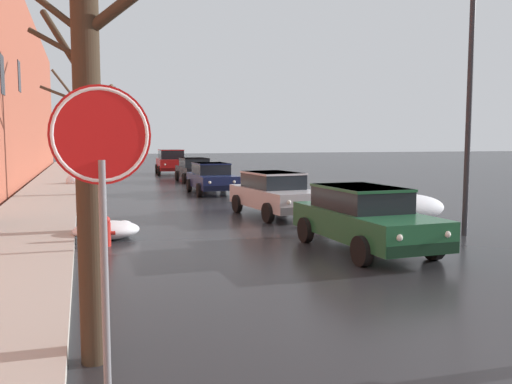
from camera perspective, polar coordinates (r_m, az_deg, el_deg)
name	(u,v)px	position (r m, az deg, el deg)	size (l,w,h in m)	color
left_sidewalk_slab	(43,201)	(22.26, -22.00, -0.95)	(2.55, 80.00, 0.16)	#A8A399
snow_bank_near_corner_left	(108,230)	(13.65, -15.68, -3.97)	(1.62, 1.12, 0.46)	white
snow_bank_along_left_kerb	(397,209)	(16.14, 14.99, -1.78)	(3.09, 1.42, 0.89)	white
snow_bank_mid_block_left	(83,181)	(30.17, -18.18, 1.15)	(1.70, 1.44, 0.75)	white
bare_tree_at_the_corner	(88,58)	(5.94, -17.66, 13.63)	(2.84, 3.17, 6.30)	#382B1E
bare_tree_second_along_sidewalk	(80,108)	(14.01, -18.48, 8.59)	(1.90, 1.83, 6.47)	#382B1E
bare_tree_mid_block	(83,111)	(23.69, -18.20, 8.28)	(3.09, 3.23, 7.08)	#4C3D2D
sedan_green_approaching_near_lane	(363,217)	(12.02, 11.50, -2.61)	(1.92, 4.28, 1.42)	#1E5633
sedan_silver_parked_kerbside_close	(275,193)	(17.24, 2.01, -0.07)	(2.14, 4.24, 1.42)	#B7B7BC
sedan_darkblue_parked_kerbside_mid	(212,177)	(24.63, -4.82, 1.59)	(1.93, 4.16, 1.42)	navy
sedan_black_parked_far_down_block	(195,169)	(31.98, -6.64, 2.47)	(1.92, 4.01, 1.42)	black
suv_red_queued_behind_truck	(171,161)	(39.34, -9.18, 3.35)	(2.33, 4.66, 1.82)	red
fire_hydrant	(106,231)	(12.71, -15.89, -4.08)	(0.42, 0.22, 0.71)	#B21E19
stop_sign_at_corner	(102,169)	(4.22, -16.31, 2.39)	(0.76, 0.07, 2.85)	slate
street_lamp_post	(469,101)	(14.59, 22.03, 9.13)	(0.44, 0.24, 6.18)	#28282D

